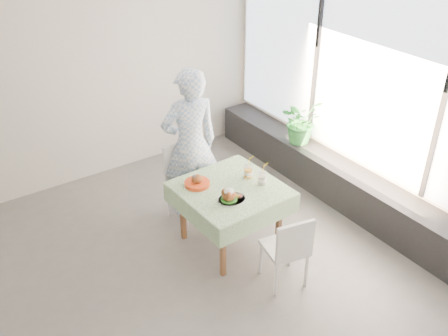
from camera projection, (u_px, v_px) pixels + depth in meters
floor at (147, 295)px, 4.98m from camera, size 6.00×6.00×0.00m
ceiling at (117, 8)px, 3.55m from camera, size 6.00×6.00×0.00m
wall_back at (44, 86)px, 6.04m from camera, size 6.00×0.02×2.80m
wall_right at (372, 98)px, 5.73m from camera, size 0.02×5.00×2.80m
window_pane at (374, 78)px, 5.59m from camera, size 0.01×4.80×2.18m
window_ledge at (347, 187)px, 6.22m from camera, size 0.40×4.80×0.50m
cafe_table at (230, 209)px, 5.46m from camera, size 1.08×1.08×0.74m
chair_far at (190, 196)px, 5.98m from camera, size 0.47×0.47×0.94m
chair_near at (284, 261)px, 5.03m from camera, size 0.47×0.47×0.84m
diner at (190, 145)px, 5.75m from camera, size 0.74×0.55×1.86m
main_dish at (230, 197)px, 5.07m from camera, size 0.31×0.31×0.16m
juice_cup_orange at (248, 172)px, 5.46m from camera, size 0.10×0.10×0.29m
juice_cup_lemonade at (262, 179)px, 5.34m from camera, size 0.10×0.10×0.28m
second_dish at (197, 182)px, 5.33m from camera, size 0.27×0.27×0.13m
potted_plant at (301, 121)px, 6.60m from camera, size 0.58×0.52×0.61m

